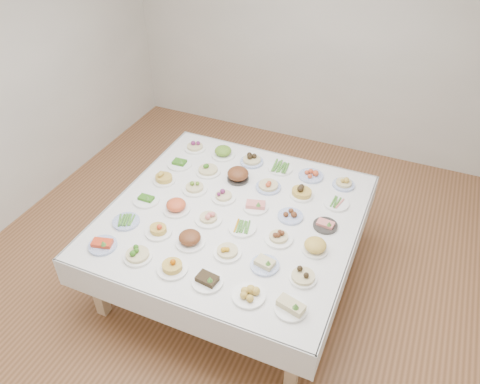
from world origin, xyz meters
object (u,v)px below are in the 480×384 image
at_px(display_table, 233,220).
at_px(dish_35, 344,181).
at_px(dish_0, 102,243).
at_px(dish_18, 164,177).

distance_m(display_table, dish_35, 1.10).
relative_size(dish_0, dish_18, 1.10).
bearing_deg(dish_0, dish_35, 44.87).
distance_m(display_table, dish_0, 1.11).
height_order(dish_18, dish_35, dish_18).
xyz_separation_m(display_table, dish_0, (-0.78, -0.78, 0.11)).
height_order(display_table, dish_18, dish_18).
relative_size(display_table, dish_35, 9.89).
height_order(dish_0, dish_18, dish_18).
bearing_deg(display_table, dish_18, 168.21).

